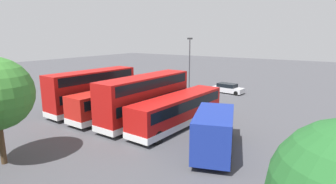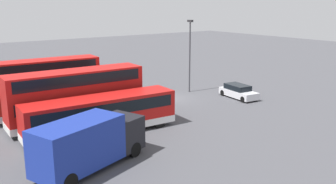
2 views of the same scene
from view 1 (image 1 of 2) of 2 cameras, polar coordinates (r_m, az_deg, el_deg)
ground_plane at (r=37.19m, az=3.71°, el=-1.10°), size 140.00×140.00×0.00m
bus_single_deck_near_end at (r=24.99m, az=2.29°, el=-3.73°), size 3.28×12.00×2.95m
bus_double_decker_second at (r=26.26m, az=-4.77°, el=-1.13°), size 3.02×11.31×4.55m
bus_single_deck_third at (r=29.00m, az=-10.29°, el=-1.71°), size 3.09×11.85×2.95m
bus_double_decker_fourth at (r=31.17m, az=-15.72°, el=0.53°), size 3.19×10.79×4.55m
box_truck_blue at (r=19.86m, az=9.94°, el=-7.85°), size 4.81×7.91×3.20m
car_hatchback_silver at (r=40.63m, az=12.65°, el=0.76°), size 4.67×2.28×1.43m
lamp_post_tall at (r=40.05m, az=4.61°, el=6.66°), size 0.70×0.30×8.07m
waste_bin_yellow at (r=48.01m, az=-8.45°, el=2.34°), size 0.60×0.60×0.95m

